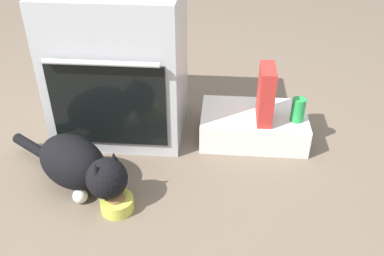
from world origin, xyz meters
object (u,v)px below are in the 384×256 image
(food_bowl, at_px, (117,203))
(cereal_box, at_px, (266,94))
(oven, at_px, (119,64))
(pantry_cabinet, at_px, (253,125))
(soda_can, at_px, (298,110))
(cat, at_px, (79,165))

(food_bowl, height_order, cereal_box, cereal_box)
(oven, bearing_deg, pantry_cabinet, -3.50)
(pantry_cabinet, relative_size, soda_can, 4.46)
(food_bowl, bearing_deg, pantry_cabinet, 45.41)
(pantry_cabinet, bearing_deg, oven, 176.50)
(food_bowl, relative_size, cat, 0.21)
(pantry_cabinet, xyz_separation_m, cereal_box, (0.04, -0.06, 0.21))
(oven, height_order, pantry_cabinet, oven)
(soda_can, bearing_deg, cat, -156.63)
(food_bowl, bearing_deg, cereal_box, 40.54)
(oven, height_order, cat, oven)
(oven, relative_size, cat, 1.15)
(food_bowl, xyz_separation_m, cereal_box, (0.62, 0.53, 0.25))
(food_bowl, distance_m, cat, 0.24)
(cereal_box, bearing_deg, oven, 172.34)
(oven, xyz_separation_m, cat, (-0.08, -0.51, -0.24))
(oven, bearing_deg, cereal_box, -7.66)
(oven, distance_m, cereal_box, 0.74)
(cereal_box, bearing_deg, cat, -152.77)
(oven, xyz_separation_m, pantry_cabinet, (0.69, -0.04, -0.30))
(oven, distance_m, soda_can, 0.91)
(cat, bearing_deg, pantry_cabinet, 63.92)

